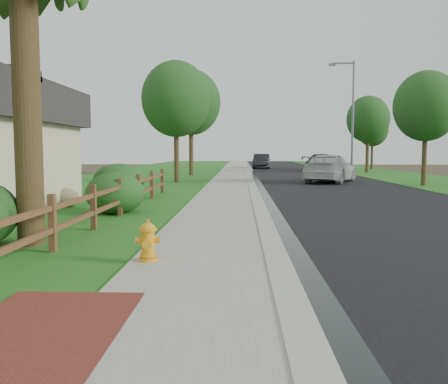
{
  "coord_description": "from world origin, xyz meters",
  "views": [
    {
      "loc": [
        -0.21,
        -5.53,
        1.87
      ],
      "look_at": [
        -0.59,
        5.21,
        0.94
      ],
      "focal_mm": 38.0,
      "sensor_mm": 36.0,
      "label": 1
    }
  ],
  "objects_px": {
    "fire_hydrant": "(148,242)",
    "white_suv": "(330,168)",
    "ranch_fence": "(108,200)",
    "dark_car_mid": "(320,162)",
    "streetlight": "(351,110)"
  },
  "relations": [
    {
      "from": "ranch_fence",
      "to": "streetlight",
      "type": "height_order",
      "value": "streetlight"
    },
    {
      "from": "ranch_fence",
      "to": "dark_car_mid",
      "type": "xyz_separation_m",
      "value": [
        10.8,
        32.71,
        0.25
      ]
    },
    {
      "from": "ranch_fence",
      "to": "white_suv",
      "type": "bearing_deg",
      "value": 62.02
    },
    {
      "from": "ranch_fence",
      "to": "dark_car_mid",
      "type": "distance_m",
      "value": 34.45
    },
    {
      "from": "white_suv",
      "to": "dark_car_mid",
      "type": "xyz_separation_m",
      "value": [
        2.07,
        16.28,
        0.04
      ]
    },
    {
      "from": "fire_hydrant",
      "to": "white_suv",
      "type": "relative_size",
      "value": 0.12
    },
    {
      "from": "fire_hydrant",
      "to": "white_suv",
      "type": "xyz_separation_m",
      "value": [
        6.82,
        20.88,
        0.41
      ]
    },
    {
      "from": "ranch_fence",
      "to": "fire_hydrant",
      "type": "height_order",
      "value": "ranch_fence"
    },
    {
      "from": "ranch_fence",
      "to": "streetlight",
      "type": "relative_size",
      "value": 1.89
    },
    {
      "from": "white_suv",
      "to": "streetlight",
      "type": "height_order",
      "value": "streetlight"
    },
    {
      "from": "ranch_fence",
      "to": "streetlight",
      "type": "bearing_deg",
      "value": 65.3
    },
    {
      "from": "ranch_fence",
      "to": "streetlight",
      "type": "xyz_separation_m",
      "value": [
        12.13,
        26.37,
        4.45
      ]
    },
    {
      "from": "white_suv",
      "to": "dark_car_mid",
      "type": "relative_size",
      "value": 1.12
    },
    {
      "from": "ranch_fence",
      "to": "dark_car_mid",
      "type": "relative_size",
      "value": 3.42
    },
    {
      "from": "dark_car_mid",
      "to": "streetlight",
      "type": "bearing_deg",
      "value": 97.42
    }
  ]
}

